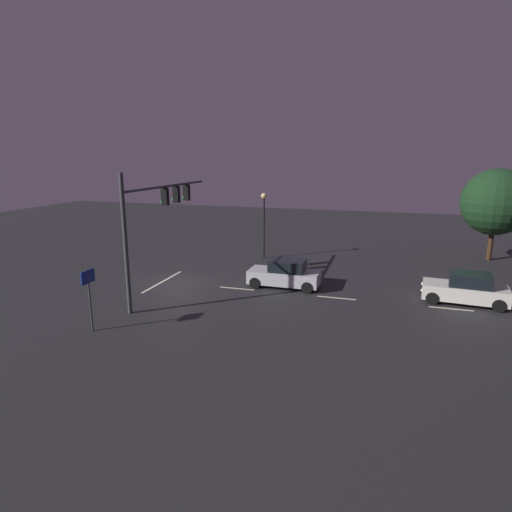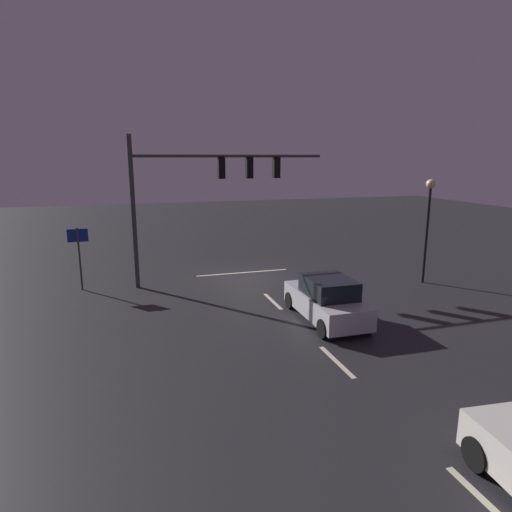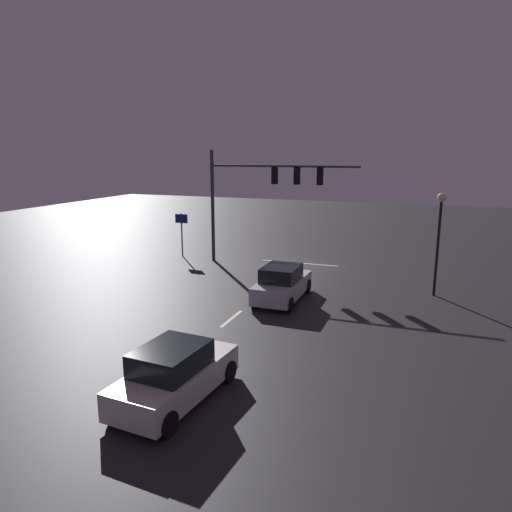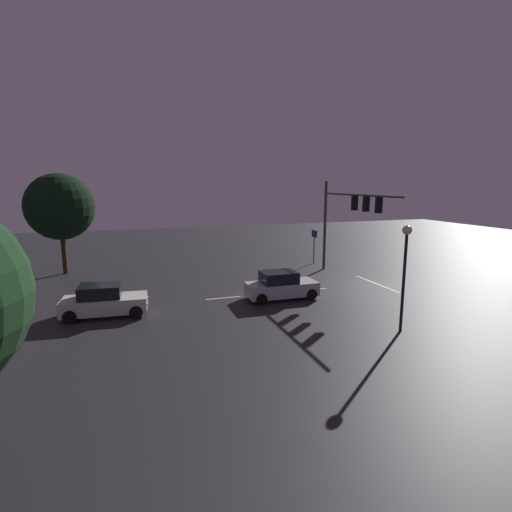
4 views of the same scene
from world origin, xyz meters
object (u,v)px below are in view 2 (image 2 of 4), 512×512
object	(u,v)px
car_approaching	(327,300)
route_sign	(79,246)
traffic_signal_assembly	(205,182)
street_lamp_left_kerb	(428,211)

from	to	relation	value
car_approaching	route_sign	world-z (taller)	route_sign
traffic_signal_assembly	street_lamp_left_kerb	distance (m)	10.84
car_approaching	route_sign	size ratio (longest dim) A/B	1.48
car_approaching	route_sign	xyz separation A→B (m)	(9.26, -6.88, 1.32)
street_lamp_left_kerb	route_sign	xyz separation A→B (m)	(16.14, -3.55, -1.43)
traffic_signal_assembly	street_lamp_left_kerb	xyz separation A→B (m)	(-10.26, 3.21, -1.40)
street_lamp_left_kerb	traffic_signal_assembly	bearing A→B (deg)	-17.36
street_lamp_left_kerb	car_approaching	bearing A→B (deg)	25.87
route_sign	street_lamp_left_kerb	bearing A→B (deg)	167.60
traffic_signal_assembly	car_approaching	size ratio (longest dim) A/B	2.15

